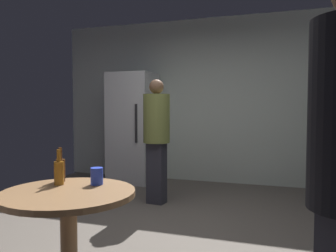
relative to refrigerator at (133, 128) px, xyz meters
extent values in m
cube|color=#5B544C|center=(1.24, -2.20, -0.95)|extent=(5.20, 5.20, 0.10)
cube|color=beige|center=(1.24, 0.43, 0.45)|extent=(5.32, 0.06, 2.70)
cube|color=silver|center=(0.00, 0.00, 0.00)|extent=(0.70, 0.65, 1.80)
cube|color=#262628|center=(0.21, -0.34, 0.09)|extent=(0.03, 0.03, 0.60)
cylinder|color=olive|center=(1.17, -3.49, -0.18)|extent=(0.80, 0.80, 0.03)
cylinder|color=#8C5919|center=(1.02, -3.37, -0.09)|extent=(0.06, 0.06, 0.15)
cylinder|color=#8C5919|center=(1.02, -3.37, 0.02)|extent=(0.02, 0.02, 0.08)
cylinder|color=#593314|center=(0.97, -3.28, -0.09)|extent=(0.06, 0.06, 0.15)
cylinder|color=#593314|center=(0.97, -3.28, 0.02)|extent=(0.02, 0.02, 0.08)
cylinder|color=blue|center=(1.25, -3.28, -0.11)|extent=(0.08, 0.08, 0.11)
cube|color=#2D2D38|center=(0.84, -1.10, -0.51)|extent=(0.24, 0.20, 0.78)
cylinder|color=olive|center=(0.84, -1.10, 0.19)|extent=(0.38, 0.38, 0.62)
sphere|color=brown|center=(0.84, -1.10, 0.60)|extent=(0.19, 0.19, 0.19)
camera|label=1|loc=(2.40, -5.23, 0.33)|focal=36.99mm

